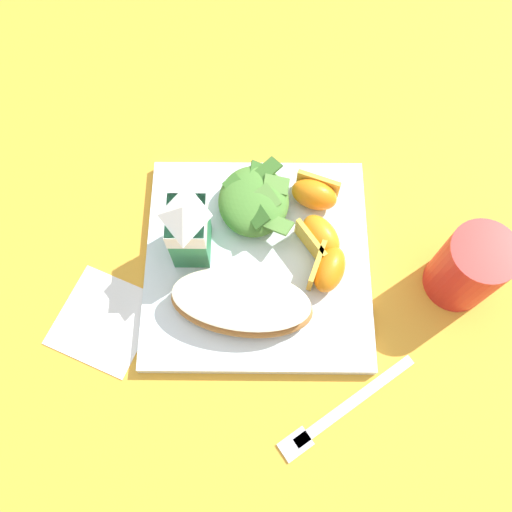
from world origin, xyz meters
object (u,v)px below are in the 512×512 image
green_salad_pile (253,201)px  orange_wedge_middle (318,236)px  orange_wedge_rear (313,193)px  white_plate (256,261)px  drinking_red_cup (467,268)px  cheesy_pizza_bread (240,303)px  metal_fork (336,413)px  milk_carton (187,227)px  paper_napkin (103,320)px  orange_wedge_front (326,269)px

green_salad_pile → orange_wedge_middle: (-0.05, -0.08, -0.00)m
orange_wedge_rear → white_plate: bearing=138.8°
white_plate → orange_wedge_middle: (0.02, -0.08, 0.03)m
green_salad_pile → drinking_red_cup: 0.27m
cheesy_pizza_bread → orange_wedge_middle: size_ratio=2.57×
cheesy_pizza_bread → green_salad_pile: 0.14m
metal_fork → milk_carton: bearing=41.0°
paper_napkin → orange_wedge_rear: bearing=-58.5°
cheesy_pizza_bread → milk_carton: bearing=38.3°
orange_wedge_front → drinking_red_cup: 0.16m
cheesy_pizza_bread → orange_wedge_front: (0.04, -0.10, 0.00)m
orange_wedge_middle → milk_carton: bearing=92.5°
cheesy_pizza_bread → orange_wedge_rear: orange_wedge_rear is taller
drinking_red_cup → paper_napkin: bearing=96.9°
metal_fork → orange_wedge_rear: bearing=4.5°
green_salad_pile → orange_wedge_rear: (0.01, -0.08, -0.00)m
orange_wedge_front → orange_wedge_middle: size_ratio=0.98×
orange_wedge_front → paper_napkin: bearing=101.7°
milk_carton → cheesy_pizza_bread: bearing=-141.7°
cheesy_pizza_bread → drinking_red_cup: 0.27m
orange_wedge_front → drinking_red_cup: drinking_red_cup is taller
green_salad_pile → orange_wedge_front: (-0.09, -0.09, -0.00)m
cheesy_pizza_bread → orange_wedge_rear: 0.17m
orange_wedge_rear → paper_napkin: orange_wedge_rear is taller
green_salad_pile → orange_wedge_front: green_salad_pile is taller
white_plate → orange_wedge_rear: orange_wedge_rear is taller
white_plate → green_salad_pile: (0.07, 0.00, 0.03)m
metal_fork → drinking_red_cup: drinking_red_cup is taller
milk_carton → orange_wedge_rear: milk_carton is taller
white_plate → drinking_red_cup: drinking_red_cup is taller
orange_wedge_rear → metal_fork: orange_wedge_rear is taller
milk_carton → metal_fork: milk_carton is taller
orange_wedge_rear → orange_wedge_middle: bearing=-175.8°
orange_wedge_middle → white_plate: bearing=106.5°
cheesy_pizza_bread → orange_wedge_front: size_ratio=2.61×
green_salad_pile → orange_wedge_rear: green_salad_pile is taller
metal_fork → orange_wedge_middle: bearing=4.6°
green_salad_pile → milk_carton: bearing=126.1°
cheesy_pizza_bread → metal_fork: cheesy_pizza_bread is taller
white_plate → orange_wedge_front: bearing=-103.2°
milk_carton → metal_fork: (-0.20, -0.17, -0.07)m
orange_wedge_front → metal_fork: bearing=-177.1°
orange_wedge_middle → drinking_red_cup: (-0.05, -0.17, 0.02)m
white_plate → metal_fork: bearing=-153.2°
orange_wedge_rear → cheesy_pizza_bread: bearing=148.1°
green_salad_pile → orange_wedge_middle: size_ratio=1.60×
green_salad_pile → milk_carton: size_ratio=1.02×
orange_wedge_rear → drinking_red_cup: (-0.11, -0.18, 0.02)m
paper_napkin → drinking_red_cup: (0.05, -0.44, 0.05)m
milk_carton → orange_wedge_middle: 0.16m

